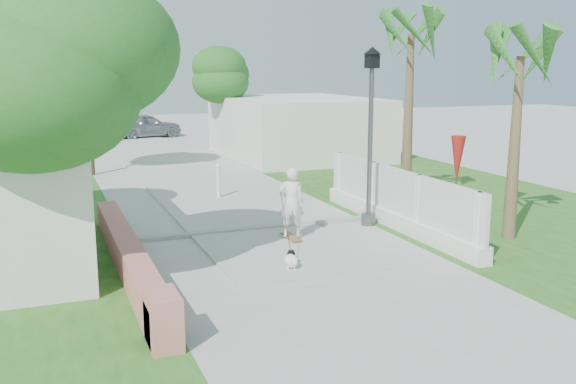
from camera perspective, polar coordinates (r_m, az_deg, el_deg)
name	(u,v)px	position (r m, az deg, el deg)	size (l,w,h in m)	color
ground	(372,318)	(10.57, 7.48, -11.09)	(90.00, 90.00, 0.00)	#B7B7B2
path_strip	(155,156)	(29.21, -11.76, 3.15)	(3.20, 36.00, 0.06)	#B7B7B2
curb	(254,229)	(15.81, -3.04, -3.27)	(6.50, 0.25, 0.10)	#999993
grass_right	(446,195)	(20.70, 13.84, -0.25)	(8.00, 20.00, 0.01)	#255E1D
pink_wall	(131,261)	(12.73, -13.79, -5.95)	(0.45, 8.20, 0.80)	#C06F62
lattice_fence	(396,206)	(16.20, 9.57, -1.26)	(0.35, 7.00, 1.50)	white
building_right	(296,127)	(28.78, 0.75, 5.81)	(6.00, 8.00, 2.60)	silver
street_lamp	(370,130)	(16.09, 7.34, 5.51)	(0.44, 0.44, 4.44)	#59595E
bollard	(218,180)	(19.50, -6.21, 1.05)	(0.14, 0.14, 1.09)	white
patio_umbrella	(457,161)	(16.35, 14.83, 2.70)	(0.36, 0.36, 2.30)	#59595E
tree_left_near	(54,76)	(11.53, -20.12, 9.67)	(3.60, 3.60, 5.28)	#4C3826
tree_left_mid	(3,86)	(17.04, -23.97, 8.57)	(3.20, 3.20, 4.85)	#4C3826
tree_path_left	(87,70)	(24.59, -17.44, 10.28)	(3.40, 3.40, 5.23)	#4C3826
tree_path_right	(223,77)	(29.63, -5.78, 10.16)	(3.00, 3.00, 4.79)	#4C3826
tree_path_far	(76,69)	(34.58, -18.36, 10.33)	(3.20, 3.20, 5.17)	#4C3826
palm_far	(411,47)	(17.74, 10.87, 12.58)	(1.80, 1.80, 5.30)	brown
palm_near	(520,67)	(15.55, 19.93, 10.39)	(1.80, 1.80, 4.70)	brown
skateboarder	(286,216)	(14.00, -0.17, -2.15)	(1.15, 2.28, 1.72)	olive
dog	(291,260)	(12.76, 0.28, -6.05)	(0.39, 0.54, 0.39)	white
parked_car	(145,125)	(37.06, -12.60, 5.79)	(1.63, 4.05, 1.38)	#A5A7AC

